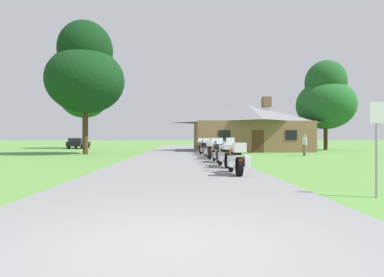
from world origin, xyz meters
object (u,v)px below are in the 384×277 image
(motorcycle_blue_fourth_in_row, at_px, (209,150))
(motorcycle_black_fifth_in_row, at_px, (208,149))
(motorcycle_silver_second_in_row, at_px, (225,155))
(motorcycle_red_sixth_in_row, at_px, (203,147))
(metal_signpost_roadside, at_px, (377,137))
(parked_black_suv_far_left, at_px, (79,143))
(motorcycle_red_third_in_row, at_px, (217,152))
(motorcycle_orange_farthest_in_row, at_px, (201,147))
(tree_right_of_lodge, at_px, (326,98))
(tree_left_near, at_px, (85,71))
(bystander_white_shirt_near_lodge, at_px, (305,144))
(motorcycle_orange_nearest_to_camera, at_px, (236,159))
(tree_left_far, at_px, (84,93))

(motorcycle_blue_fourth_in_row, bearing_deg, motorcycle_black_fifth_in_row, 86.81)
(motorcycle_silver_second_in_row, bearing_deg, motorcycle_red_sixth_in_row, 85.57)
(metal_signpost_roadside, height_order, parked_black_suv_far_left, metal_signpost_roadside)
(motorcycle_red_third_in_row, bearing_deg, parked_black_suv_far_left, 118.25)
(metal_signpost_roadside, xyz_separation_m, parked_black_suv_far_left, (-18.12, 35.30, -0.57))
(motorcycle_red_sixth_in_row, height_order, metal_signpost_roadside, metal_signpost_roadside)
(motorcycle_orange_farthest_in_row, height_order, tree_right_of_lodge, tree_right_of_lodge)
(motorcycle_silver_second_in_row, distance_m, parked_black_suv_far_left, 32.49)
(motorcycle_orange_farthest_in_row, distance_m, tree_right_of_lodge, 18.10)
(metal_signpost_roadside, height_order, tree_left_near, tree_left_near)
(motorcycle_blue_fourth_in_row, relative_size, tree_right_of_lodge, 0.20)
(bystander_white_shirt_near_lodge, relative_size, tree_right_of_lodge, 0.16)
(motorcycle_orange_nearest_to_camera, bearing_deg, bystander_white_shirt_near_lodge, 57.16)
(motorcycle_orange_farthest_in_row, relative_size, parked_black_suv_far_left, 0.45)
(motorcycle_blue_fourth_in_row, relative_size, motorcycle_black_fifth_in_row, 1.00)
(motorcycle_orange_nearest_to_camera, distance_m, motorcycle_silver_second_in_row, 2.81)
(motorcycle_orange_farthest_in_row, bearing_deg, motorcycle_orange_nearest_to_camera, -93.10)
(motorcycle_silver_second_in_row, height_order, tree_left_near, tree_left_near)
(motorcycle_orange_farthest_in_row, bearing_deg, metal_signpost_roadside, -86.43)
(motorcycle_blue_fourth_in_row, relative_size, tree_left_near, 0.18)
(motorcycle_red_third_in_row, bearing_deg, motorcycle_silver_second_in_row, -92.58)
(motorcycle_orange_farthest_in_row, distance_m, parked_black_suv_far_left, 21.50)
(motorcycle_orange_nearest_to_camera, xyz_separation_m, motorcycle_blue_fourth_in_row, (-0.18, 8.42, 0.00))
(parked_black_suv_far_left, bearing_deg, metal_signpost_roadside, -63.57)
(metal_signpost_roadside, height_order, tree_left_far, tree_left_far)
(motorcycle_silver_second_in_row, bearing_deg, motorcycle_black_fifth_in_row, 84.99)
(motorcycle_red_third_in_row, relative_size, tree_left_far, 0.18)
(motorcycle_orange_nearest_to_camera, relative_size, motorcycle_red_third_in_row, 1.00)
(motorcycle_black_fifth_in_row, height_order, tree_left_near, tree_left_near)
(bystander_white_shirt_near_lodge, bearing_deg, parked_black_suv_far_left, -131.92)
(motorcycle_red_third_in_row, bearing_deg, motorcycle_black_fifth_in_row, 87.04)
(motorcycle_red_third_in_row, height_order, motorcycle_blue_fourth_in_row, same)
(parked_black_suv_far_left, bearing_deg, bystander_white_shirt_near_lodge, -39.47)
(motorcycle_blue_fourth_in_row, distance_m, motorcycle_red_sixth_in_row, 5.32)
(tree_left_near, bearing_deg, tree_right_of_lodge, 19.81)
(motorcycle_red_sixth_in_row, distance_m, tree_left_near, 11.91)
(motorcycle_red_sixth_in_row, height_order, bystander_white_shirt_near_lodge, bystander_white_shirt_near_lodge)
(motorcycle_black_fifth_in_row, relative_size, tree_right_of_lodge, 0.20)
(motorcycle_silver_second_in_row, relative_size, motorcycle_red_sixth_in_row, 1.00)
(motorcycle_orange_nearest_to_camera, relative_size, motorcycle_blue_fourth_in_row, 1.00)
(motorcycle_black_fifth_in_row, height_order, tree_right_of_lodge, tree_right_of_lodge)
(bystander_white_shirt_near_lodge, xyz_separation_m, tree_right_of_lodge, (7.40, 12.09, 5.13))
(motorcycle_blue_fourth_in_row, bearing_deg, metal_signpost_roadside, -78.32)
(motorcycle_blue_fourth_in_row, bearing_deg, motorcycle_silver_second_in_row, -88.29)
(motorcycle_orange_nearest_to_camera, distance_m, tree_right_of_lodge, 29.39)
(motorcycle_orange_nearest_to_camera, distance_m, motorcycle_red_third_in_row, 5.65)
(motorcycle_orange_nearest_to_camera, xyz_separation_m, motorcycle_orange_farthest_in_row, (-0.16, 16.39, 0.00))
(parked_black_suv_far_left, bearing_deg, motorcycle_orange_nearest_to_camera, -64.09)
(motorcycle_orange_nearest_to_camera, height_order, tree_left_far, tree_left_far)
(motorcycle_red_sixth_in_row, relative_size, tree_right_of_lodge, 0.20)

